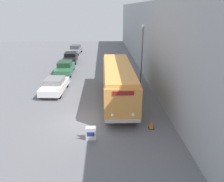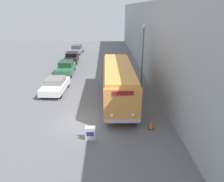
# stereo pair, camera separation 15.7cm
# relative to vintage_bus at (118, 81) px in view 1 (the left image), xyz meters

# --- Properties ---
(ground_plane) EXTENTS (80.00, 80.00, 0.00)m
(ground_plane) POSITION_rel_vintage_bus_xyz_m (-2.78, -3.78, -1.78)
(ground_plane) COLOR slate
(building_wall_right) EXTENTS (0.30, 60.00, 8.23)m
(building_wall_right) POSITION_rel_vintage_bus_xyz_m (3.70, 6.22, 2.33)
(building_wall_right) COLOR #9EA3A8
(building_wall_right) RESTS_ON ground_plane
(vintage_bus) EXTENTS (2.44, 10.05, 3.10)m
(vintage_bus) POSITION_rel_vintage_bus_xyz_m (0.00, 0.00, 0.00)
(vintage_bus) COLOR black
(vintage_bus) RESTS_ON ground_plane
(sign_board) EXTENTS (0.63, 0.35, 0.92)m
(sign_board) POSITION_rel_vintage_bus_xyz_m (-2.03, -6.09, -1.34)
(sign_board) COLOR gray
(sign_board) RESTS_ON ground_plane
(streetlamp) EXTENTS (0.36, 0.36, 6.14)m
(streetlamp) POSITION_rel_vintage_bus_xyz_m (2.56, 3.48, 2.22)
(streetlamp) COLOR #595E60
(streetlamp) RESTS_ON ground_plane
(parked_car_near) EXTENTS (2.19, 4.47, 1.38)m
(parked_car_near) POSITION_rel_vintage_bus_xyz_m (-5.85, 2.19, -1.07)
(parked_car_near) COLOR black
(parked_car_near) RESTS_ON ground_plane
(parked_car_mid) EXTENTS (1.85, 4.69, 1.51)m
(parked_car_mid) POSITION_rel_vintage_bus_xyz_m (-5.89, 8.54, -1.02)
(parked_car_mid) COLOR black
(parked_car_mid) RESTS_ON ground_plane
(parked_car_far) EXTENTS (2.01, 4.72, 1.42)m
(parked_car_far) POSITION_rel_vintage_bus_xyz_m (-6.08, 14.66, -1.04)
(parked_car_far) COLOR black
(parked_car_far) RESTS_ON ground_plane
(parked_car_distant) EXTENTS (2.18, 4.67, 1.46)m
(parked_car_distant) POSITION_rel_vintage_bus_xyz_m (-6.08, 21.10, -1.05)
(parked_car_distant) COLOR black
(parked_car_distant) RESTS_ON ground_plane
(traffic_cone) EXTENTS (0.36, 0.36, 0.62)m
(traffic_cone) POSITION_rel_vintage_bus_xyz_m (1.93, -4.85, -1.48)
(traffic_cone) COLOR black
(traffic_cone) RESTS_ON ground_plane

